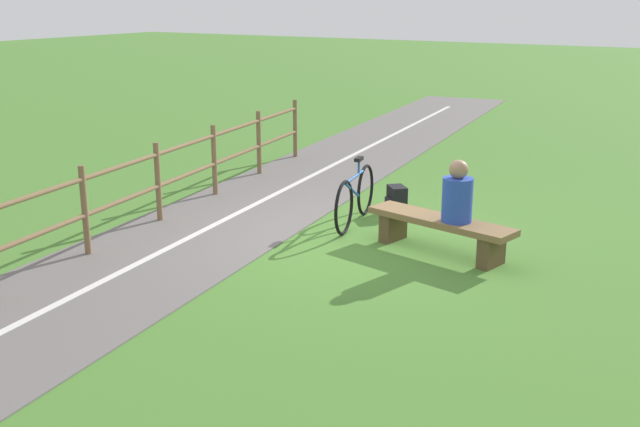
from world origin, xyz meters
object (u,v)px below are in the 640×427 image
at_px(bench, 440,228).
at_px(backpack, 396,200).
at_px(person_seated, 457,195).
at_px(bicycle, 355,197).

distance_m(bench, backpack, 1.80).
bearing_deg(person_seated, bench, 0.00).
distance_m(bicycle, backpack, 0.85).
bearing_deg(person_seated, backpack, -31.31).
xyz_separation_m(bench, person_seated, (-0.22, 0.05, 0.45)).
bearing_deg(bicycle, bench, 58.47).
bearing_deg(bench, backpack, -35.02).
distance_m(person_seated, backpack, 2.06).
relative_size(bench, bicycle, 1.15).
distance_m(person_seated, bicycle, 1.83).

